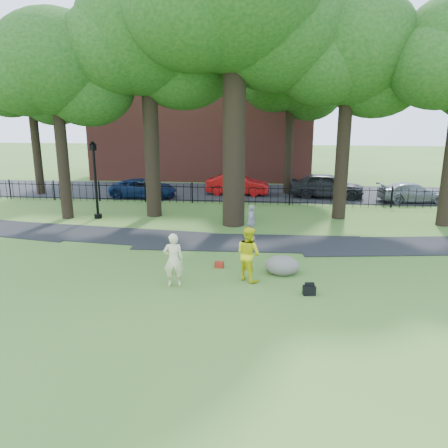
# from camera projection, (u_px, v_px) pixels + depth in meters

# --- Properties ---
(ground) EXTENTS (120.00, 120.00, 0.00)m
(ground) POSITION_uv_depth(u_px,v_px,m) (217.00, 275.00, 15.41)
(ground) COLOR #396523
(ground) RESTS_ON ground
(footpath) EXTENTS (36.07, 3.85, 0.03)m
(footpath) POSITION_uv_depth(u_px,v_px,m) (250.00, 243.00, 19.06)
(footpath) COLOR black
(footpath) RESTS_ON ground
(street) EXTENTS (80.00, 7.00, 0.02)m
(street) POSITION_uv_depth(u_px,v_px,m) (244.00, 192.00, 30.80)
(street) COLOR black
(street) RESTS_ON ground
(iron_fence) EXTENTS (44.00, 0.04, 1.20)m
(iron_fence) POSITION_uv_depth(u_px,v_px,m) (240.00, 195.00, 26.80)
(iron_fence) COLOR black
(iron_fence) RESTS_ON ground
(brick_building) EXTENTS (18.00, 8.00, 12.00)m
(brick_building) POSITION_uv_depth(u_px,v_px,m) (204.00, 106.00, 37.38)
(brick_building) COLOR brown
(brick_building) RESTS_ON ground
(big_tree) EXTENTS (10.08, 8.61, 14.37)m
(big_tree) POSITION_uv_depth(u_px,v_px,m) (238.00, 7.00, 19.65)
(big_tree) COLOR black
(big_tree) RESTS_ON ground
(tree_row) EXTENTS (26.82, 7.96, 12.42)m
(tree_row) POSITION_uv_depth(u_px,v_px,m) (247.00, 57.00, 21.37)
(tree_row) COLOR black
(tree_row) RESTS_ON ground
(woman) EXTENTS (0.71, 0.53, 1.80)m
(woman) POSITION_uv_depth(u_px,v_px,m) (174.00, 260.00, 14.23)
(woman) COLOR beige
(woman) RESTS_ON ground
(man) EXTENTS (1.15, 1.14, 1.88)m
(man) POSITION_uv_depth(u_px,v_px,m) (248.00, 254.00, 14.72)
(man) COLOR yellow
(man) RESTS_ON ground
(pedestrian) EXTENTS (0.47, 0.96, 1.59)m
(pedestrian) POSITION_uv_depth(u_px,v_px,m) (251.00, 222.00, 19.43)
(pedestrian) COLOR #A8A8AD
(pedestrian) RESTS_ON ground
(boulder) EXTENTS (1.30, 1.04, 0.71)m
(boulder) POSITION_uv_depth(u_px,v_px,m) (282.00, 264.00, 15.43)
(boulder) COLOR #646153
(boulder) RESTS_ON ground
(lamppost) EXTENTS (0.41, 0.41, 4.09)m
(lamppost) POSITION_uv_depth(u_px,v_px,m) (96.00, 181.00, 23.00)
(lamppost) COLOR black
(lamppost) RESTS_ON ground
(backpack) EXTENTS (0.42, 0.29, 0.29)m
(backpack) POSITION_uv_depth(u_px,v_px,m) (309.00, 290.00, 13.71)
(backpack) COLOR black
(backpack) RESTS_ON ground
(red_bag) EXTENTS (0.34, 0.23, 0.23)m
(red_bag) POSITION_uv_depth(u_px,v_px,m) (219.00, 265.00, 16.08)
(red_bag) COLOR maroon
(red_bag) RESTS_ON ground
(red_sedan) EXTENTS (4.32, 1.71, 1.40)m
(red_sedan) POSITION_uv_depth(u_px,v_px,m) (237.00, 185.00, 29.83)
(red_sedan) COLOR #B80E0E
(red_sedan) RESTS_ON ground
(navy_van) EXTENTS (4.40, 2.07, 1.22)m
(navy_van) POSITION_uv_depth(u_px,v_px,m) (143.00, 188.00, 28.91)
(navy_van) COLOR #0E1F46
(navy_van) RESTS_ON ground
(grey_car) EXTENTS (4.93, 2.33, 1.63)m
(grey_car) POSITION_uv_depth(u_px,v_px,m) (327.00, 185.00, 28.80)
(grey_car) COLOR black
(grey_car) RESTS_ON ground
(silver_car) EXTENTS (4.38, 2.21, 1.22)m
(silver_car) POSITION_uv_depth(u_px,v_px,m) (412.00, 192.00, 27.45)
(silver_car) COLOR gray
(silver_car) RESTS_ON ground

